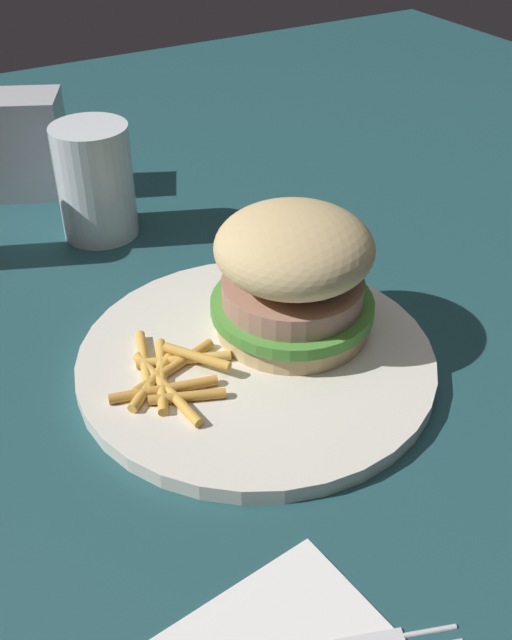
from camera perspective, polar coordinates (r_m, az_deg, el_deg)
The scene contains 6 objects.
ground_plane at distance 0.52m, azimuth 0.61°, elevation -5.04°, with size 1.60×1.60×0.00m, color #1E474C.
plate at distance 0.54m, azimuth -0.00°, elevation -3.11°, with size 0.26×0.26×0.01m, color silver.
sandwich at distance 0.53m, azimuth 2.90°, elevation 3.63°, with size 0.12×0.12×0.10m.
fries_pile at distance 0.51m, azimuth -6.76°, elevation -4.24°, with size 0.09×0.11×0.01m.
drink_glass at distance 0.70m, azimuth -12.25°, elevation 9.89°, with size 0.07×0.07×0.11m.
napkin_dispenser at distance 0.80m, azimuth -17.84°, elevation 12.76°, with size 0.09×0.06×0.10m, color #B7BABF.
Camera 1 is at (0.20, 0.34, 0.34)m, focal length 41.34 mm.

